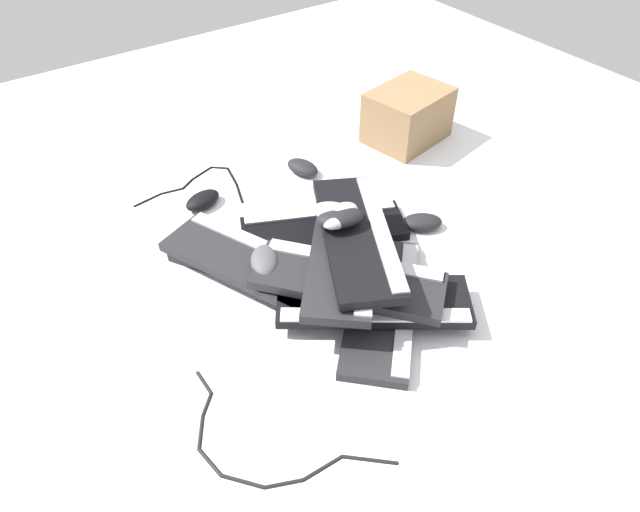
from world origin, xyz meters
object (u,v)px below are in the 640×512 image
(keyboard_7, at_px, (358,236))
(mouse_1, at_px, (422,222))
(cardboard_box, at_px, (408,115))
(keyboard_6, at_px, (344,252))
(keyboard_4, at_px, (247,261))
(mouse_0, at_px, (336,231))
(mouse_4, at_px, (339,217))
(mouse_5, at_px, (303,167))
(mouse_7, at_px, (265,261))
(mouse_2, at_px, (203,200))
(keyboard_1, at_px, (323,228))
(keyboard_2, at_px, (257,264))
(keyboard_3, at_px, (374,302))
(mouse_3, at_px, (335,213))
(keyboard_0, at_px, (383,305))
(mouse_6, at_px, (340,216))
(keyboard_5, at_px, (349,279))

(keyboard_7, xyz_separation_m, mouse_1, (-0.05, 0.27, -0.11))
(cardboard_box, bearing_deg, keyboard_6, -53.62)
(keyboard_4, bearing_deg, mouse_0, 80.48)
(mouse_4, height_order, mouse_5, mouse_4)
(keyboard_4, height_order, keyboard_7, keyboard_7)
(mouse_7, bearing_deg, mouse_2, 25.98)
(keyboard_1, relative_size, keyboard_6, 1.07)
(keyboard_1, distance_m, keyboard_2, 0.22)
(mouse_2, bearing_deg, keyboard_4, -111.03)
(keyboard_7, bearing_deg, keyboard_3, -20.07)
(mouse_7, distance_m, cardboard_box, 0.81)
(mouse_5, xyz_separation_m, mouse_7, (0.35, -0.34, 0.06))
(mouse_3, height_order, cardboard_box, mouse_3)
(keyboard_1, xyz_separation_m, mouse_0, (0.07, -0.01, 0.04))
(keyboard_0, bearing_deg, keyboard_3, -88.98)
(mouse_0, distance_m, mouse_1, 0.25)
(mouse_3, height_order, mouse_6, same)
(mouse_4, distance_m, cardboard_box, 0.68)
(keyboard_6, distance_m, mouse_2, 0.51)
(mouse_2, relative_size, mouse_3, 1.00)
(mouse_2, bearing_deg, mouse_3, -84.09)
(keyboard_5, height_order, mouse_7, mouse_7)
(mouse_1, relative_size, mouse_4, 1.00)
(keyboard_2, relative_size, mouse_6, 4.13)
(mouse_3, distance_m, mouse_6, 0.01)
(keyboard_0, distance_m, mouse_7, 0.30)
(keyboard_0, xyz_separation_m, mouse_7, (-0.23, -0.18, 0.07))
(keyboard_5, xyz_separation_m, cardboard_box, (-0.48, 0.61, 0.01))
(keyboard_1, distance_m, mouse_1, 0.27)
(keyboard_4, xyz_separation_m, cardboard_box, (-0.26, 0.75, 0.04))
(mouse_6, bearing_deg, mouse_7, 147.26)
(mouse_7, bearing_deg, cardboard_box, -37.69)
(keyboard_0, xyz_separation_m, cardboard_box, (-0.55, 0.56, 0.07))
(keyboard_3, bearing_deg, keyboard_7, 159.93)
(keyboard_4, relative_size, mouse_6, 4.22)
(keyboard_4, bearing_deg, keyboard_5, 33.51)
(keyboard_6, relative_size, cardboard_box, 1.70)
(keyboard_5, bearing_deg, cardboard_box, 128.42)
(keyboard_4, bearing_deg, mouse_2, 173.83)
(mouse_0, height_order, mouse_5, mouse_0)
(keyboard_4, bearing_deg, mouse_3, 62.38)
(mouse_1, height_order, mouse_5, same)
(keyboard_0, xyz_separation_m, mouse_1, (-0.17, 0.28, 0.01))
(keyboard_2, distance_m, keyboard_4, 0.04)
(keyboard_2, distance_m, mouse_5, 0.44)
(mouse_1, bearing_deg, keyboard_1, 179.58)
(mouse_0, xyz_separation_m, mouse_1, (0.08, 0.24, -0.03))
(keyboard_0, relative_size, keyboard_1, 0.90)
(keyboard_4, distance_m, mouse_3, 0.25)
(keyboard_4, height_order, keyboard_5, keyboard_5)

